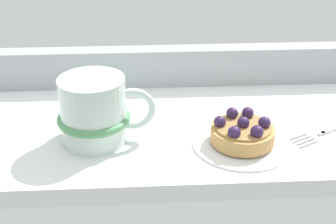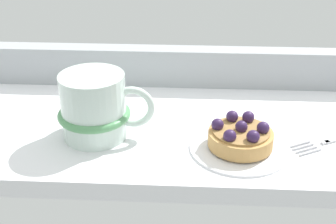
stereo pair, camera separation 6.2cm
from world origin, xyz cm
name	(u,v)px [view 1 (the left image)]	position (x,y,z in cm)	size (l,w,h in cm)	color
ground_plane	(188,129)	(0.00, 0.00, -1.29)	(87.75, 31.24, 2.58)	white
window_rail_back	(181,66)	(0.00, 13.85, 3.22)	(85.99, 3.54, 6.44)	#9EA3A8
dessert_plate	(242,143)	(6.67, -6.89, 0.29)	(13.45, 13.45, 0.61)	white
raspberry_tart	(242,132)	(6.65, -6.89, 2.02)	(8.62, 8.62, 3.69)	tan
coffee_mug	(95,111)	(-13.04, -4.41, 4.44)	(13.41, 10.02, 9.19)	silver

